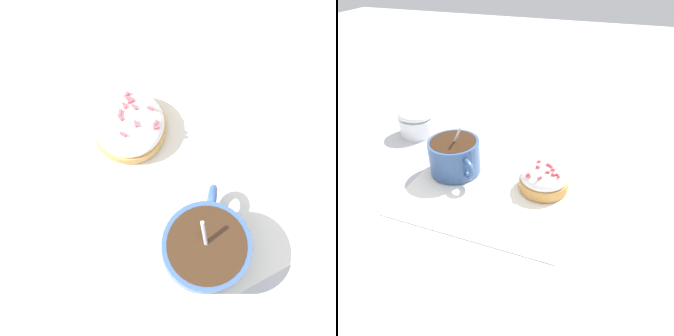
% 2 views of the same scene
% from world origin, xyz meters
% --- Properties ---
extents(ground_plane, '(3.00, 3.00, 0.00)m').
position_xyz_m(ground_plane, '(0.00, 0.00, 0.00)').
color(ground_plane, '#B2B2B7').
extents(paper_napkin, '(0.28, 0.28, 0.00)m').
position_xyz_m(paper_napkin, '(0.00, 0.00, 0.00)').
color(paper_napkin, white).
rests_on(paper_napkin, ground_plane).
extents(coffee_cup, '(0.10, 0.09, 0.09)m').
position_xyz_m(coffee_cup, '(-0.08, 0.01, 0.04)').
color(coffee_cup, '#335184').
rests_on(coffee_cup, paper_napkin).
extents(frosted_pastry, '(0.08, 0.08, 0.05)m').
position_xyz_m(frosted_pastry, '(0.08, 0.01, 0.02)').
color(frosted_pastry, '#D19347').
rests_on(frosted_pastry, paper_napkin).
extents(sugar_bowl, '(0.08, 0.08, 0.06)m').
position_xyz_m(sugar_bowl, '(-0.22, 0.11, 0.03)').
color(sugar_bowl, white).
rests_on(sugar_bowl, ground_plane).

